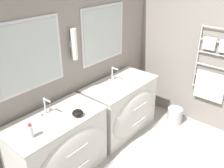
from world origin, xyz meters
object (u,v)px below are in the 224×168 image
object	(u,v)px
vanity_right	(122,107)
amenity_bowl	(78,113)
toiletry_bottle	(31,131)
waste_bin	(175,115)
vanity_left	(60,148)

from	to	relation	value
vanity_right	amenity_bowl	distance (m)	1.12
amenity_bowl	toiletry_bottle	bearing A→B (deg)	173.14
toiletry_bottle	amenity_bowl	xyz separation A→B (m)	(0.57, -0.07, -0.04)
toiletry_bottle	amenity_bowl	size ratio (longest dim) A/B	1.27
toiletry_bottle	waste_bin	xyz separation A→B (m)	(2.31, -0.49, -0.76)
vanity_left	waste_bin	size ratio (longest dim) A/B	4.36
vanity_left	waste_bin	world-z (taller)	vanity_left
vanity_right	amenity_bowl	xyz separation A→B (m)	(-1.01, -0.13, 0.45)
vanity_left	toiletry_bottle	distance (m)	0.61
waste_bin	amenity_bowl	bearing A→B (deg)	166.47
vanity_right	toiletry_bottle	world-z (taller)	toiletry_bottle
toiletry_bottle	amenity_bowl	bearing A→B (deg)	-6.86
vanity_left	toiletry_bottle	xyz separation A→B (m)	(-0.37, -0.06, 0.49)
vanity_left	amenity_bowl	world-z (taller)	amenity_bowl
vanity_right	toiletry_bottle	bearing A→B (deg)	-177.82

